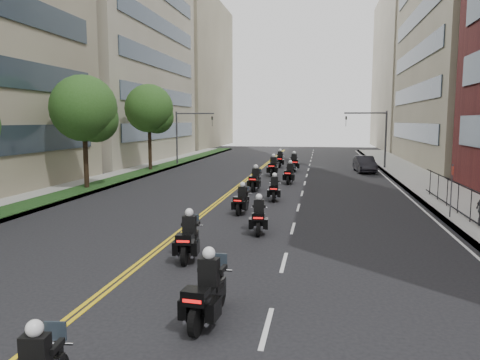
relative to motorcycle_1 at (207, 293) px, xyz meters
The scene contains 20 objects.
sidewalk_right 22.40m from the motorcycle_1, 62.91° to the left, with size 4.00×90.00×0.15m, color gray.
sidewalk_left 24.26m from the motorcycle_1, 124.70° to the left, with size 4.00×90.00×0.15m, color gray.
grass_strip 23.81m from the motorcycle_1, 123.12° to the left, with size 2.00×90.00×0.04m, color black.
building_right_far 76.54m from the motorcycle_1, 74.89° to the left, with size 15.00×28.00×26.00m, color gray.
building_left_mid 51.72m from the motorcycle_1, 118.98° to the left, with size 16.11×28.00×34.00m.
building_left_far 77.70m from the motorcycle_1, 108.08° to the left, with size 16.00×28.00×26.00m, color gray.
street_trees 19.19m from the motorcycle_1, 133.51° to the left, with size 4.40×38.40×7.98m.
traffic_signal_right 37.85m from the motorcycle_1, 78.17° to the left, with size 4.09×0.20×5.60m.
traffic_signal_left 38.75m from the motorcycle_1, 107.07° to the left, with size 4.09×0.20×5.60m.
motorcycle_1 is the anchor object (origin of this frame).
motorcycle_2 5.10m from the motorcycle_1, 110.77° to the left, with size 0.63×2.33×1.72m.
motorcycle_3 8.90m from the motorcycle_1, 89.81° to the left, with size 0.61×2.22×1.64m.
motorcycle_4 12.93m from the motorcycle_1, 95.98° to the left, with size 0.58×2.15×1.59m.
motorcycle_5 16.97m from the motorcycle_1, 90.39° to the left, with size 0.53×2.21×1.63m.
motorcycle_6 20.72m from the motorcycle_1, 94.84° to the left, with size 0.60×2.38×1.76m.
motorcycle_7 24.60m from the motorcycle_1, 89.32° to the left, with size 0.66×2.37×1.75m.
motorcycle_8 29.20m from the motorcycle_1, 92.77° to the left, with size 0.60×2.56×1.89m.
motorcycle_9 33.21m from the motorcycle_1, 89.79° to the left, with size 0.73×2.53×1.87m.
motorcycle_10 36.76m from the motorcycle_1, 92.33° to the left, with size 0.59×2.53×1.87m.
parked_sedan 34.16m from the motorcycle_1, 79.04° to the left, with size 1.55×4.44×1.46m, color black.
Camera 1 is at (4.32, -5.04, 4.66)m, focal length 35.00 mm.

